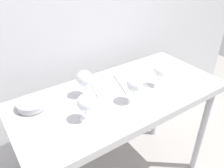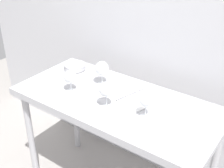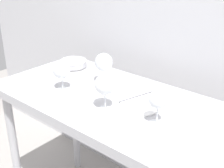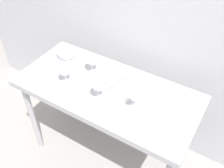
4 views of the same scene
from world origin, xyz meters
name	(u,v)px [view 2 (image 2 of 4)]	position (x,y,z in m)	size (l,w,h in m)	color
back_wall	(156,22)	(0.00, 0.49, 1.30)	(3.80, 0.04, 2.60)	silver
steel_counter	(116,112)	(0.00, -0.01, 0.79)	(1.40, 0.65, 0.90)	#B2B2B7
wine_glass_far_left	(102,69)	(-0.20, 0.10, 1.02)	(0.10, 0.10, 0.18)	white
wine_glass_near_center	(106,90)	(0.01, -0.12, 1.02)	(0.10, 0.10, 0.18)	white
wine_glass_near_left	(70,77)	(-0.31, -0.11, 1.01)	(0.09, 0.09, 0.16)	white
wine_glass_near_right	(146,101)	(0.26, -0.07, 1.01)	(0.08, 0.08, 0.16)	white
open_notebook	(130,95)	(0.05, 0.09, 0.90)	(0.41, 0.33, 0.01)	white
tasting_sheet_upper	(186,112)	(0.44, 0.11, 0.90)	(0.15, 0.26, 0.00)	white
tasting_bowl	(75,66)	(-0.52, 0.17, 0.93)	(0.17, 0.17, 0.05)	beige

